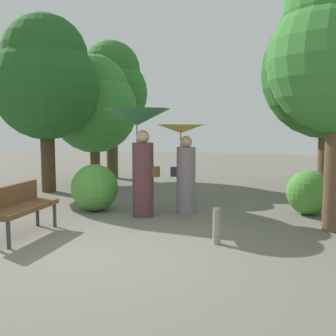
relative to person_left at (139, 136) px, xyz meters
The scene contains 11 objects.
ground_plane 2.79m from the person_left, 78.77° to the right, with size 40.00×40.00×0.00m, color #6B665B.
person_left is the anchor object (origin of this frame).
person_right 1.04m from the person_left, 36.80° to the left, with size 0.98×0.98×1.81m.
park_bench 2.60m from the person_left, 124.78° to the right, with size 0.56×1.52×0.83m.
tree_near_left 4.21m from the person_left, 148.49° to the left, with size 2.80×2.80×4.66m.
tree_near_right 6.05m from the person_left, 49.01° to the left, with size 3.57×3.57×5.48m.
tree_mid_left 6.08m from the person_left, 119.27° to the left, with size 2.38×2.38×4.53m.
tree_far_back 4.76m from the person_left, 127.00° to the left, with size 2.57×2.57×3.86m.
bush_path_left 3.59m from the person_left, 18.88° to the left, with size 0.90×0.90×0.90m, color #4C9338.
bush_path_right 1.53m from the person_left, 169.89° to the left, with size 0.98×0.98×0.98m, color #4C9338.
path_marker_post 2.67m from the person_left, 39.23° to the right, with size 0.12×0.12×0.56m, color gray.
Camera 1 is at (2.41, -5.35, 1.83)m, focal length 44.32 mm.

